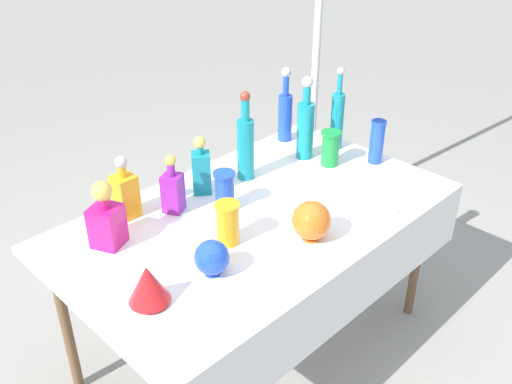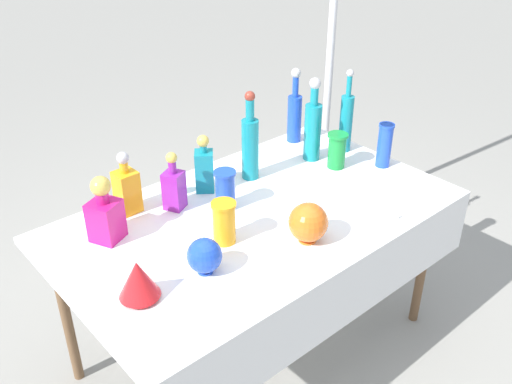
% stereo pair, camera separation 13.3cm
% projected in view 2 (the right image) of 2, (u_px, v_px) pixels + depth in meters
% --- Properties ---
extents(ground_plane, '(40.00, 40.00, 0.00)m').
position_uv_depth(ground_plane, '(256.00, 345.00, 2.75)').
color(ground_plane, gray).
extents(display_table, '(1.66, 0.98, 0.76)m').
position_uv_depth(display_table, '(261.00, 228.00, 2.37)').
color(display_table, white).
rests_on(display_table, ground).
extents(tall_bottle_0, '(0.06, 0.06, 0.42)m').
position_uv_depth(tall_bottle_0, '(346.00, 120.00, 2.79)').
color(tall_bottle_0, teal).
rests_on(tall_bottle_0, display_table).
extents(tall_bottle_1, '(0.07, 0.07, 0.39)m').
position_uv_depth(tall_bottle_1, '(295.00, 113.00, 2.90)').
color(tall_bottle_1, blue).
rests_on(tall_bottle_1, display_table).
extents(tall_bottle_2, '(0.08, 0.08, 0.42)m').
position_uv_depth(tall_bottle_2, '(250.00, 144.00, 2.55)').
color(tall_bottle_2, teal).
rests_on(tall_bottle_2, display_table).
extents(tall_bottle_3, '(0.08, 0.08, 0.41)m').
position_uv_depth(tall_bottle_3, '(313.00, 127.00, 2.71)').
color(tall_bottle_3, teal).
rests_on(tall_bottle_3, display_table).
extents(square_decanter_0, '(0.10, 0.10, 0.26)m').
position_uv_depth(square_decanter_0, '(174.00, 186.00, 2.35)').
color(square_decanter_0, purple).
rests_on(square_decanter_0, display_table).
extents(square_decanter_1, '(0.14, 0.14, 0.27)m').
position_uv_depth(square_decanter_1, '(105.00, 213.00, 2.15)').
color(square_decanter_1, '#C61972').
rests_on(square_decanter_1, display_table).
extents(square_decanter_2, '(0.11, 0.11, 0.26)m').
position_uv_depth(square_decanter_2, '(204.00, 167.00, 2.47)').
color(square_decanter_2, teal).
rests_on(square_decanter_2, display_table).
extents(square_decanter_3, '(0.09, 0.09, 0.27)m').
position_uv_depth(square_decanter_3, '(127.00, 188.00, 2.33)').
color(square_decanter_3, orange).
rests_on(square_decanter_3, display_table).
extents(slender_vase_0, '(0.09, 0.09, 0.17)m').
position_uv_depth(slender_vase_0, '(225.00, 189.00, 2.35)').
color(slender_vase_0, blue).
rests_on(slender_vase_0, display_table).
extents(slender_vase_1, '(0.07, 0.07, 0.21)m').
position_uv_depth(slender_vase_1, '(385.00, 144.00, 2.67)').
color(slender_vase_1, blue).
rests_on(slender_vase_1, display_table).
extents(slender_vase_2, '(0.10, 0.10, 0.17)m').
position_uv_depth(slender_vase_2, '(337.00, 149.00, 2.67)').
color(slender_vase_2, '#198C38').
rests_on(slender_vase_2, display_table).
extents(slender_vase_3, '(0.10, 0.10, 0.17)m').
position_uv_depth(slender_vase_3, '(224.00, 221.00, 2.14)').
color(slender_vase_3, orange).
rests_on(slender_vase_3, display_table).
extents(fluted_vase_0, '(0.14, 0.14, 0.15)m').
position_uv_depth(fluted_vase_0, '(138.00, 279.00, 1.87)').
color(fluted_vase_0, red).
rests_on(fluted_vase_0, display_table).
extents(round_bowl_0, '(0.15, 0.15, 0.16)m').
position_uv_depth(round_bowl_0, '(308.00, 222.00, 2.15)').
color(round_bowl_0, orange).
rests_on(round_bowl_0, display_table).
extents(round_bowl_1, '(0.13, 0.13, 0.13)m').
position_uv_depth(round_bowl_1, '(204.00, 256.00, 1.99)').
color(round_bowl_1, blue).
rests_on(round_bowl_1, display_table).
extents(price_tag_left, '(0.05, 0.02, 0.03)m').
position_uv_depth(price_tag_left, '(394.00, 217.00, 2.31)').
color(price_tag_left, white).
rests_on(price_tag_left, display_table).
extents(canopy_pole, '(0.18, 0.18, 2.41)m').
position_uv_depth(canopy_pole, '(329.00, 80.00, 3.23)').
color(canopy_pole, silver).
rests_on(canopy_pole, ground).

